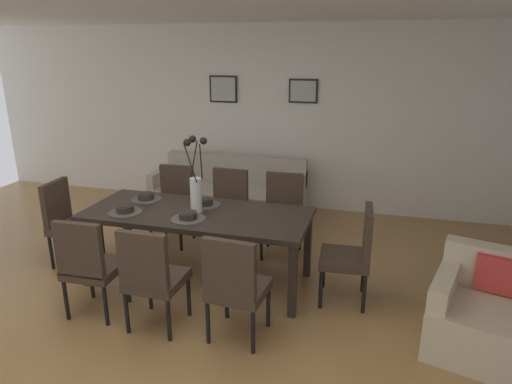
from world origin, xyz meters
The scene contains 24 objects.
ground_plane centered at (0.00, 0.00, 0.00)m, with size 9.00×9.00×0.00m, color #A87A47.
back_wall_panel centered at (0.00, 3.25, 1.30)m, with size 9.00×0.10×2.60m, color white.
dining_table centered at (0.02, 0.71, 0.67)m, with size 2.20×0.91×0.74m.
dining_chair_near_left centered at (-0.62, -0.13, 0.51)m, with size 0.46×0.46×0.92m.
dining_chair_near_right centered at (-0.65, 1.57, 0.51)m, with size 0.45×0.45×0.92m.
dining_chair_far_left centered at (-0.01, -0.18, 0.51)m, with size 0.45×0.45×0.92m.
dining_chair_far_right centered at (0.03, 1.58, 0.51)m, with size 0.45×0.45×0.92m.
dining_chair_mid_left centered at (0.69, -0.13, 0.51)m, with size 0.47×0.47×0.92m.
dining_chair_mid_right centered at (0.69, 1.59, 0.51)m, with size 0.47×0.47×0.92m.
dining_chair_head_west centered at (-1.49, 0.71, 0.51)m, with size 0.47×0.47×0.92m.
dining_chair_head_east centered at (1.53, 0.73, 0.51)m, with size 0.47×0.47×0.92m.
centerpiece_vase centered at (0.02, 0.72, 1.02)m, with size 0.21×0.23×0.73m.
placemat_near_left centered at (-0.64, 0.51, 0.74)m, with size 0.32×0.32×0.01m, color #4C4742.
bowl_near_left centered at (-0.64, 0.51, 0.78)m, with size 0.17×0.17×0.07m.
placemat_near_right centered at (-0.64, 0.92, 0.74)m, with size 0.32×0.32×0.01m, color #4C4742.
bowl_near_right centered at (-0.64, 0.92, 0.78)m, with size 0.17×0.17×0.07m.
placemat_far_left centered at (0.02, 0.51, 0.74)m, with size 0.32×0.32×0.01m, color #4C4742.
bowl_far_left centered at (0.02, 0.51, 0.78)m, with size 0.17×0.17×0.07m.
placemat_far_right centered at (0.02, 0.92, 0.74)m, with size 0.32×0.32×0.01m, color #4C4742.
bowl_far_right centered at (0.02, 0.92, 0.78)m, with size 0.17×0.17×0.07m.
sofa centered at (-0.29, 2.60, 0.28)m, with size 2.07×0.84×0.80m.
armchair centered at (2.60, 0.31, 0.29)m, with size 0.99×0.99×0.75m.
framed_picture_left centered at (-0.57, 3.18, 1.70)m, with size 0.42×0.03×0.38m.
framed_picture_center centered at (0.60, 3.18, 1.70)m, with size 0.40×0.03×0.33m.
Camera 1 is at (1.69, -3.09, 2.25)m, focal length 31.57 mm.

